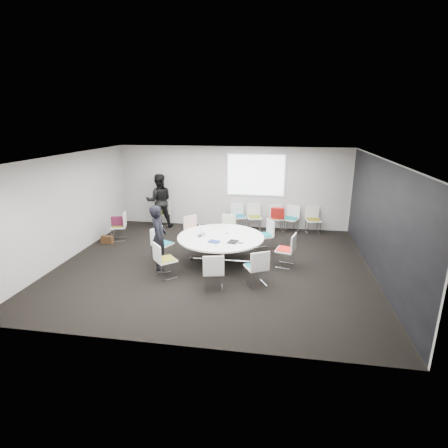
# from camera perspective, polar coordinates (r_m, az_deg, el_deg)

# --- Properties ---
(room_shell) EXTENTS (8.08, 7.08, 2.88)m
(room_shell) POSITION_cam_1_polar(r_m,az_deg,el_deg) (8.81, -1.09, 1.78)
(room_shell) COLOR black
(room_shell) RESTS_ON ground
(conference_table) EXTENTS (2.27, 2.27, 0.73)m
(conference_table) POSITION_cam_1_polar(r_m,az_deg,el_deg) (9.22, -0.53, -3.11)
(conference_table) COLOR silver
(conference_table) RESTS_ON ground
(projection_screen) EXTENTS (1.90, 0.03, 1.35)m
(projection_screen) POSITION_cam_1_polar(r_m,az_deg,el_deg) (12.01, 5.21, 7.94)
(projection_screen) COLOR white
(projection_screen) RESTS_ON room_shell
(chair_ring_a) EXTENTS (0.55, 0.56, 0.88)m
(chair_ring_a) POSITION_cam_1_polar(r_m,az_deg,el_deg) (9.21, 9.98, -5.20)
(chair_ring_a) COLOR silver
(chair_ring_a) RESTS_ON ground
(chair_ring_b) EXTENTS (0.61, 0.62, 0.88)m
(chair_ring_b) POSITION_cam_1_polar(r_m,az_deg,el_deg) (10.23, 6.54, -2.78)
(chair_ring_b) COLOR silver
(chair_ring_b) RESTS_ON ground
(chair_ring_c) EXTENTS (0.58, 0.57, 0.88)m
(chair_ring_c) POSITION_cam_1_polar(r_m,az_deg,el_deg) (10.69, 0.34, -1.80)
(chair_ring_c) COLOR silver
(chair_ring_c) RESTS_ON ground
(chair_ring_d) EXTENTS (0.64, 0.64, 0.88)m
(chair_ring_d) POSITION_cam_1_polar(r_m,az_deg,el_deg) (10.62, -4.92, -1.99)
(chair_ring_d) COLOR silver
(chair_ring_d) RESTS_ON ground
(chair_ring_e) EXTENTS (0.60, 0.60, 0.88)m
(chair_ring_e) POSITION_cam_1_polar(r_m,az_deg,el_deg) (9.64, -9.98, -4.18)
(chair_ring_e) COLOR silver
(chair_ring_e) RESTS_ON ground
(chair_ring_f) EXTENTS (0.64, 0.64, 0.88)m
(chair_ring_f) POSITION_cam_1_polar(r_m,az_deg,el_deg) (8.58, -9.55, -6.85)
(chair_ring_f) COLOR silver
(chair_ring_f) RESTS_ON ground
(chair_ring_g) EXTENTS (0.55, 0.54, 0.88)m
(chair_ring_g) POSITION_cam_1_polar(r_m,az_deg,el_deg) (7.88, -1.74, -8.83)
(chair_ring_g) COLOR silver
(chair_ring_g) RESTS_ON ground
(chair_ring_h) EXTENTS (0.62, 0.61, 0.88)m
(chair_ring_h) POSITION_cam_1_polar(r_m,az_deg,el_deg) (8.11, 5.28, -8.14)
(chair_ring_h) COLOR silver
(chair_ring_h) RESTS_ON ground
(chair_back_a) EXTENTS (0.59, 0.58, 0.88)m
(chair_back_a) POSITION_cam_1_polar(r_m,az_deg,el_deg) (12.11, 2.34, 0.43)
(chair_back_a) COLOR silver
(chair_back_a) RESTS_ON ground
(chair_back_b) EXTENTS (0.54, 0.53, 0.88)m
(chair_back_b) POSITION_cam_1_polar(r_m,az_deg,el_deg) (12.06, 4.97, 0.32)
(chair_back_b) COLOR silver
(chair_back_b) RESTS_ON ground
(chair_back_c) EXTENTS (0.58, 0.57, 0.88)m
(chair_back_c) POSITION_cam_1_polar(r_m,az_deg,el_deg) (12.03, 8.65, 0.15)
(chair_back_c) COLOR silver
(chair_back_c) RESTS_ON ground
(chair_back_d) EXTENTS (0.60, 0.59, 0.88)m
(chair_back_d) POSITION_cam_1_polar(r_m,az_deg,el_deg) (12.04, 10.82, 0.04)
(chair_back_d) COLOR silver
(chair_back_d) RESTS_ON ground
(chair_back_e) EXTENTS (0.53, 0.52, 0.88)m
(chair_back_e) POSITION_cam_1_polar(r_m,az_deg,el_deg) (12.07, 14.30, -0.15)
(chair_back_e) COLOR silver
(chair_back_e) RESTS_ON ground
(chair_spare_left) EXTENTS (0.56, 0.57, 0.88)m
(chair_spare_left) POSITION_cam_1_polar(r_m,az_deg,el_deg) (11.50, -16.71, -1.17)
(chair_spare_left) COLOR silver
(chair_spare_left) RESTS_ON ground
(chair_person_back) EXTENTS (0.61, 0.60, 0.88)m
(chair_person_back) POSITION_cam_1_polar(r_m,az_deg,el_deg) (12.72, -10.09, 0.99)
(chair_person_back) COLOR silver
(chair_person_back) RESTS_ON ground
(person_main) EXTENTS (0.55, 0.69, 1.66)m
(person_main) POSITION_cam_1_polar(r_m,az_deg,el_deg) (8.93, -10.61, -2.16)
(person_main) COLOR black
(person_main) RESTS_ON ground
(person_back) EXTENTS (1.10, 0.98, 1.88)m
(person_back) POSITION_cam_1_polar(r_m,az_deg,el_deg) (12.41, -10.52, 3.74)
(person_back) COLOR black
(person_back) RESTS_ON ground
(laptop) EXTENTS (0.25, 0.33, 0.02)m
(laptop) POSITION_cam_1_polar(r_m,az_deg,el_deg) (9.22, -3.51, -1.85)
(laptop) COLOR #333338
(laptop) RESTS_ON conference_table
(laptop_lid) EXTENTS (0.16, 0.27, 0.22)m
(laptop_lid) POSITION_cam_1_polar(r_m,az_deg,el_deg) (9.27, -3.77, -0.97)
(laptop_lid) COLOR silver
(laptop_lid) RESTS_ON conference_table
(notebook_black) EXTENTS (0.28, 0.34, 0.02)m
(notebook_black) POSITION_cam_1_polar(r_m,az_deg,el_deg) (8.73, 1.48, -2.91)
(notebook_black) COLOR black
(notebook_black) RESTS_ON conference_table
(tablet_folio) EXTENTS (0.31, 0.28, 0.03)m
(tablet_folio) POSITION_cam_1_polar(r_m,az_deg,el_deg) (8.73, -1.62, -2.88)
(tablet_folio) COLOR navy
(tablet_folio) RESTS_ON conference_table
(papers_right) EXTENTS (0.36, 0.33, 0.00)m
(papers_right) POSITION_cam_1_polar(r_m,az_deg,el_deg) (9.42, 2.98, -1.49)
(papers_right) COLOR white
(papers_right) RESTS_ON conference_table
(papers_front) EXTENTS (0.31, 0.22, 0.00)m
(papers_front) POSITION_cam_1_polar(r_m,az_deg,el_deg) (9.03, 3.97, -2.31)
(papers_front) COLOR white
(papers_front) RESTS_ON conference_table
(cup) EXTENTS (0.08, 0.08, 0.09)m
(cup) POSITION_cam_1_polar(r_m,az_deg,el_deg) (9.30, 0.46, -1.43)
(cup) COLOR white
(cup) RESTS_ON conference_table
(phone) EXTENTS (0.14, 0.07, 0.01)m
(phone) POSITION_cam_1_polar(r_m,az_deg,el_deg) (8.66, 2.74, -3.13)
(phone) COLOR black
(phone) RESTS_ON conference_table
(maroon_bag) EXTENTS (0.42, 0.24, 0.28)m
(maroon_bag) POSITION_cam_1_polar(r_m,az_deg,el_deg) (11.41, -16.93, 0.47)
(maroon_bag) COLOR #51152D
(maroon_bag) RESTS_ON chair_spare_left
(brown_bag) EXTENTS (0.36, 0.17, 0.24)m
(brown_bag) POSITION_cam_1_polar(r_m,az_deg,el_deg) (11.33, -18.52, -2.44)
(brown_bag) COLOR #3A2412
(brown_bag) RESTS_ON ground
(red_jacket) EXTENTS (0.44, 0.17, 0.36)m
(red_jacket) POSITION_cam_1_polar(r_m,az_deg,el_deg) (11.70, 8.74, 1.83)
(red_jacket) COLOR #9F1513
(red_jacket) RESTS_ON chair_back_c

